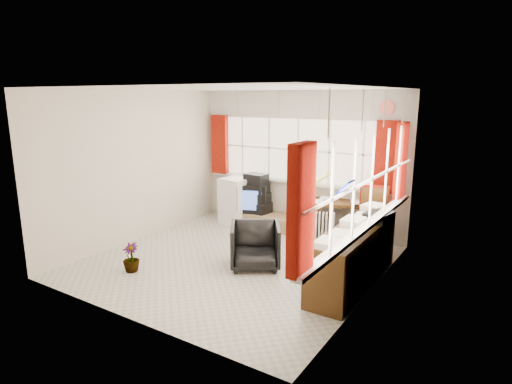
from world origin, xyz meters
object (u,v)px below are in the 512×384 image
Objects in this scene: desk at (339,218)px; mini_fridge at (236,201)px; task_chair at (373,219)px; office_chair at (255,245)px; tv_bench at (264,220)px; credenza at (353,255)px; radiator at (323,232)px; desk_lamp at (332,182)px; crt_tv at (253,197)px.

mini_fridge is at bearing -175.25° from desk.
office_chair is (-1.25, -1.40, -0.25)m from task_chair.
tv_bench is at bearing 84.46° from office_chair.
desk is 0.84m from task_chair.
desk is 0.64× the size of credenza.
office_chair is at bearing -48.03° from mini_fridge.
task_chair is at bearing -8.82° from tv_bench.
credenza is at bearing -62.71° from desk.
office_chair is 2.21m from mini_fridge.
credenza is 2.75m from tv_bench.
radiator is 1.97m from mini_fridge.
credenza is at bearing -50.64° from radiator.
mini_fridge reaches higher than tv_bench.
desk_lamp reaches higher than mini_fridge.
radiator is 1.42m from tv_bench.
office_chair is at bearing -106.78° from desk.
desk_lamp reaches higher than desk.
desk is at bearing 40.02° from office_chair.
office_chair is 0.50× the size of tv_bench.
credenza is at bearing -26.68° from mini_fridge.
credenza reaches higher than tv_bench.
office_chair reaches higher than radiator.
tv_bench is 0.66m from mini_fridge.
tv_bench is at bearing -176.85° from desk.
radiator reaches higher than tv_bench.
crt_tv is at bearing 148.61° from credenza.
office_chair is at bearing -102.79° from desk_lamp.
credenza is 3.19m from mini_fridge.
desk_lamp reaches higher than office_chair.
credenza reaches higher than desk.
crt_tv is at bearing 26.20° from mini_fridge.
office_chair is (-0.40, -1.76, -0.67)m from desk_lamp.
mini_fridge is (-0.57, -0.09, 0.31)m from tv_bench.
credenza reaches higher than office_chair.
task_chair is 1.52× the size of office_chair.
radiator is at bearing -16.44° from tv_bench.
radiator is (0.45, 1.33, -0.09)m from office_chair.
crt_tv is 0.84× the size of mini_fridge.
mini_fridge is at bearing 170.78° from radiator.
crt_tv is at bearing 164.77° from radiator.
office_chair is 0.80× the size of mini_fridge.
tv_bench is at bearing 163.56° from radiator.
radiator is 0.40× the size of tv_bench.
desk is 0.92× the size of tv_bench.
tv_bench is at bearing -9.43° from crt_tv.
desk_lamp is at bearing -161.02° from desk.
credenza is at bearing -24.46° from office_chair.
credenza is at bearing -31.39° from crt_tv.
credenza is (1.37, 0.21, 0.08)m from office_chair.
task_chair reaches higher than desk.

